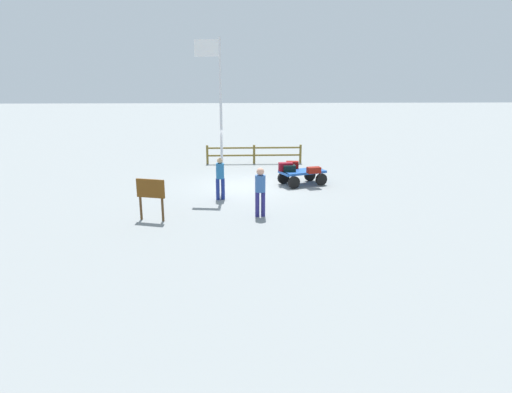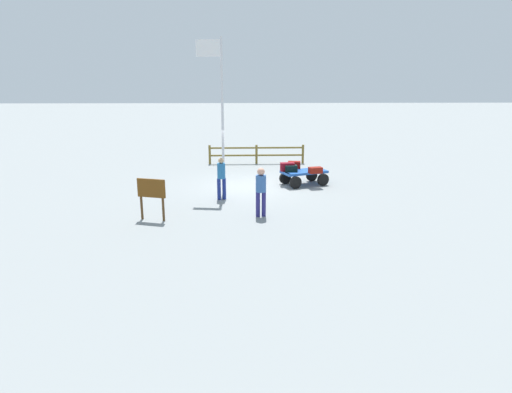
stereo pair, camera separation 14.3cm
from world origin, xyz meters
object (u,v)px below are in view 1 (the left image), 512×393
Objects in this scene: suitcase_maroon at (289,168)px; worker_trailing at (220,176)px; luggage_cart at (302,175)px; flagpole at (218,103)px; suitcase_olive at (292,165)px; suitcase_dark at (314,170)px; suitcase_tan at (286,167)px; signboard at (151,193)px; worker_lead at (260,188)px.

suitcase_maroon is 0.33× the size of worker_trailing.
luggage_cart is 0.36× the size of flagpole.
flagpole is (3.12, 1.78, 2.76)m from suitcase_olive.
suitcase_dark is 0.38× the size of worker_trailing.
luggage_cart is 3.51× the size of suitcase_dark.
suitcase_dark is 0.10× the size of flagpole.
suitcase_maroon is at bearing 144.82° from suitcase_tan.
signboard is at bearing 45.72° from suitcase_olive.
worker_trailing reaches higher than suitcase_olive.
signboard is (2.12, 2.49, 0.01)m from worker_trailing.
suitcase_dark is (-0.77, 1.05, -0.03)m from suitcase_olive.
luggage_cart is at bearing 123.13° from suitcase_olive.
suitcase_olive is 7.40m from signboard.
signboard is (3.52, 0.30, -0.06)m from worker_lead.
signboard is at bearing 40.75° from luggage_cart.
suitcase_maroon is at bearing -159.09° from flagpole.
suitcase_dark is at bearing 156.73° from suitcase_tan.
worker_trailing is at bearing 93.95° from flagpole.
suitcase_tan is 1.07× the size of suitcase_olive.
suitcase_tan is at bearing -135.50° from signboard.
suitcase_tan is 0.10× the size of flagpole.
suitcase_olive reaches higher than suitcase_maroon.
suitcase_maroon is 0.93× the size of suitcase_olive.
suitcase_dark is (-0.42, 0.51, 0.30)m from luggage_cart.
worker_lead is (2.42, 3.94, 0.23)m from suitcase_dark.
suitcase_olive is at bearing -107.45° from suitcase_maroon.
signboard is (4.81, 4.73, 0.12)m from suitcase_tan.
flagpole is (3.89, 0.73, 2.79)m from suitcase_dark.
flagpole reaches higher than suitcase_maroon.
suitcase_tan is 0.38× the size of worker_trailing.
flagpole is at bearing 20.91° from suitcase_maroon.
suitcase_tan is (0.71, 0.03, 0.35)m from luggage_cart.
suitcase_olive is at bearing -121.93° from suitcase_tan.
suitcase_tan is 4.61m from worker_lead.
suitcase_olive is (0.35, -0.54, 0.33)m from luggage_cart.
suitcase_dark is 4.21m from worker_trailing.
suitcase_olive is at bearing -56.87° from luggage_cart.
suitcase_olive is 0.35× the size of worker_trailing.
worker_trailing is at bearing 42.65° from suitcase_olive.
worker_lead reaches higher than suitcase_olive.
worker_lead reaches higher than worker_trailing.
suitcase_maroon is 6.78m from signboard.
flagpole is (2.76, 1.21, 2.74)m from suitcase_tan.
worker_trailing is (2.69, 2.24, 0.11)m from suitcase_tan.
worker_lead is at bearing 73.72° from suitcase_tan.
signboard reaches higher than suitcase_olive.
signboard is (5.16, 5.30, 0.15)m from suitcase_olive.
signboard is (5.94, 4.24, 0.17)m from suitcase_dark.
luggage_cart is at bearing -146.33° from worker_trailing.
suitcase_maroon is at bearing 12.91° from luggage_cart.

